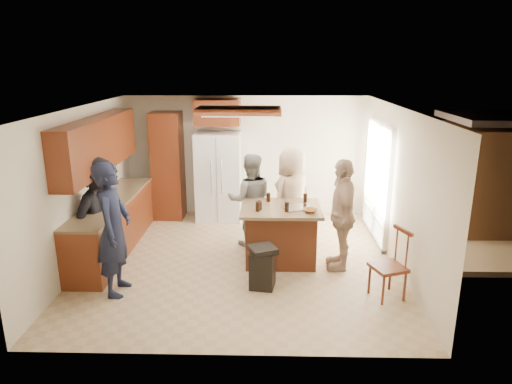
{
  "coord_description": "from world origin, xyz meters",
  "views": [
    {
      "loc": [
        0.44,
        -6.91,
        3.19
      ],
      "look_at": [
        0.27,
        0.14,
        1.15
      ],
      "focal_mm": 32.0,
      "sensor_mm": 36.0,
      "label": 1
    }
  ],
  "objects_px": {
    "person_behind_left": "(250,200)",
    "person_side_right": "(342,214)",
    "spindle_chair": "(389,267)",
    "person_counter": "(100,214)",
    "refrigerator": "(219,177)",
    "person_behind_right": "(292,197)",
    "kitchen_island": "(280,234)",
    "person_front_left": "(114,229)",
    "trash_bin": "(263,267)"
  },
  "relations": [
    {
      "from": "person_counter",
      "to": "kitchen_island",
      "type": "relative_size",
      "value": 1.38
    },
    {
      "from": "person_front_left",
      "to": "kitchen_island",
      "type": "height_order",
      "value": "person_front_left"
    },
    {
      "from": "kitchen_island",
      "to": "trash_bin",
      "type": "xyz_separation_m",
      "value": [
        -0.28,
        -0.91,
        -0.16
      ]
    },
    {
      "from": "refrigerator",
      "to": "kitchen_island",
      "type": "xyz_separation_m",
      "value": [
        1.22,
        -2.08,
        -0.43
      ]
    },
    {
      "from": "person_behind_right",
      "to": "person_side_right",
      "type": "xyz_separation_m",
      "value": [
        0.73,
        -0.91,
        0.0
      ]
    },
    {
      "from": "person_front_left",
      "to": "person_behind_right",
      "type": "xyz_separation_m",
      "value": [
        2.55,
        1.8,
        -0.07
      ]
    },
    {
      "from": "person_behind_right",
      "to": "kitchen_island",
      "type": "xyz_separation_m",
      "value": [
        -0.21,
        -0.7,
        -0.41
      ]
    },
    {
      "from": "person_front_left",
      "to": "person_side_right",
      "type": "bearing_deg",
      "value": -75.14
    },
    {
      "from": "person_side_right",
      "to": "person_behind_left",
      "type": "bearing_deg",
      "value": -117.8
    },
    {
      "from": "person_behind_right",
      "to": "spindle_chair",
      "type": "distance_m",
      "value": 2.29
    },
    {
      "from": "person_behind_left",
      "to": "refrigerator",
      "type": "xyz_separation_m",
      "value": [
        -0.7,
        1.38,
        0.07
      ]
    },
    {
      "from": "refrigerator",
      "to": "trash_bin",
      "type": "bearing_deg",
      "value": -72.67
    },
    {
      "from": "person_side_right",
      "to": "person_counter",
      "type": "bearing_deg",
      "value": -85.12
    },
    {
      "from": "person_counter",
      "to": "refrigerator",
      "type": "relative_size",
      "value": 0.98
    },
    {
      "from": "person_side_right",
      "to": "refrigerator",
      "type": "bearing_deg",
      "value": -132.47
    },
    {
      "from": "refrigerator",
      "to": "spindle_chair",
      "type": "xyz_separation_m",
      "value": [
        2.69,
        -3.25,
        -0.45
      ]
    },
    {
      "from": "person_front_left",
      "to": "refrigerator",
      "type": "xyz_separation_m",
      "value": [
        1.12,
        3.18,
        -0.05
      ]
    },
    {
      "from": "person_side_right",
      "to": "person_behind_right",
      "type": "bearing_deg",
      "value": -137.11
    },
    {
      "from": "trash_bin",
      "to": "person_behind_left",
      "type": "bearing_deg",
      "value": 98.28
    },
    {
      "from": "spindle_chair",
      "to": "person_behind_left",
      "type": "bearing_deg",
      "value": 136.73
    },
    {
      "from": "person_behind_left",
      "to": "person_front_left",
      "type": "bearing_deg",
      "value": 40.33
    },
    {
      "from": "person_front_left",
      "to": "person_behind_right",
      "type": "height_order",
      "value": "person_front_left"
    },
    {
      "from": "person_behind_right",
      "to": "kitchen_island",
      "type": "relative_size",
      "value": 1.38
    },
    {
      "from": "trash_bin",
      "to": "spindle_chair",
      "type": "distance_m",
      "value": 1.77
    },
    {
      "from": "person_counter",
      "to": "spindle_chair",
      "type": "bearing_deg",
      "value": -87.54
    },
    {
      "from": "spindle_chair",
      "to": "person_counter",
      "type": "bearing_deg",
      "value": 168.04
    },
    {
      "from": "person_front_left",
      "to": "trash_bin",
      "type": "height_order",
      "value": "person_front_left"
    },
    {
      "from": "refrigerator",
      "to": "person_counter",
      "type": "bearing_deg",
      "value": -124.77
    },
    {
      "from": "spindle_chair",
      "to": "person_behind_right",
      "type": "bearing_deg",
      "value": 123.89
    },
    {
      "from": "kitchen_island",
      "to": "trash_bin",
      "type": "distance_m",
      "value": 0.97
    },
    {
      "from": "person_counter",
      "to": "kitchen_island",
      "type": "bearing_deg",
      "value": -70.5
    },
    {
      "from": "person_behind_left",
      "to": "person_side_right",
      "type": "xyz_separation_m",
      "value": [
        1.46,
        -0.91,
        0.06
      ]
    },
    {
      "from": "person_behind_right",
      "to": "person_side_right",
      "type": "height_order",
      "value": "person_side_right"
    },
    {
      "from": "person_behind_left",
      "to": "person_counter",
      "type": "distance_m",
      "value": 2.51
    },
    {
      "from": "person_behind_right",
      "to": "trash_bin",
      "type": "relative_size",
      "value": 2.8
    },
    {
      "from": "person_behind_right",
      "to": "kitchen_island",
      "type": "height_order",
      "value": "person_behind_right"
    },
    {
      "from": "person_behind_right",
      "to": "person_front_left",
      "type": "bearing_deg",
      "value": -9.19
    },
    {
      "from": "person_behind_left",
      "to": "spindle_chair",
      "type": "distance_m",
      "value": 2.75
    },
    {
      "from": "person_behind_left",
      "to": "person_behind_right",
      "type": "distance_m",
      "value": 0.73
    },
    {
      "from": "person_front_left",
      "to": "person_counter",
      "type": "height_order",
      "value": "person_front_left"
    },
    {
      "from": "person_behind_left",
      "to": "person_side_right",
      "type": "height_order",
      "value": "person_side_right"
    },
    {
      "from": "person_side_right",
      "to": "spindle_chair",
      "type": "bearing_deg",
      "value": 32.98
    },
    {
      "from": "person_behind_left",
      "to": "refrigerator",
      "type": "distance_m",
      "value": 1.55
    },
    {
      "from": "person_front_left",
      "to": "person_side_right",
      "type": "height_order",
      "value": "person_front_left"
    },
    {
      "from": "person_counter",
      "to": "person_side_right",
      "type": "bearing_deg",
      "value": -74.91
    },
    {
      "from": "person_side_right",
      "to": "refrigerator",
      "type": "relative_size",
      "value": 0.98
    },
    {
      "from": "trash_bin",
      "to": "person_side_right",
      "type": "bearing_deg",
      "value": 29.94
    },
    {
      "from": "spindle_chair",
      "to": "person_front_left",
      "type": "bearing_deg",
      "value": 179.04
    },
    {
      "from": "kitchen_island",
      "to": "trash_bin",
      "type": "bearing_deg",
      "value": -107.06
    },
    {
      "from": "person_counter",
      "to": "trash_bin",
      "type": "xyz_separation_m",
      "value": [
        2.56,
        -0.66,
        -0.56
      ]
    }
  ]
}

